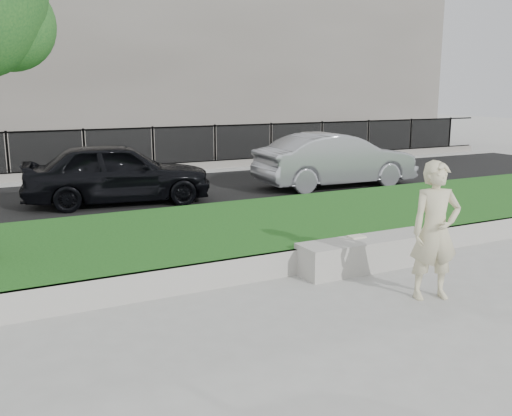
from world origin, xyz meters
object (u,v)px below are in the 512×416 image
man (435,231)px  car_silver (336,160)px  stone_bench (368,253)px  car_dark (118,173)px  book (357,237)px

man → car_silver: bearing=81.2°
stone_bench → car_silver: bearing=58.8°
stone_bench → car_dark: car_dark is taller
man → book: size_ratio=7.42×
stone_bench → man: 1.61m
stone_bench → man: (-0.06, -1.45, 0.70)m
book → car_dark: car_dark is taller
stone_bench → book: (-0.14, 0.13, 0.26)m
man → car_silver: size_ratio=0.40×
car_dark → car_silver: size_ratio=0.96×
man → book: 1.64m
car_dark → book: bearing=-153.5°
stone_bench → man: bearing=-92.2°
man → car_dark: bearing=122.5°
book → car_silver: (4.06, 6.36, 0.31)m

